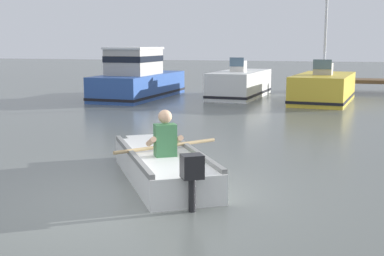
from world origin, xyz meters
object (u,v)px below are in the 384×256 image
at_px(moored_boat_blue, 138,79).
at_px(moored_boat_yellow, 324,88).
at_px(rowboat_with_person, 162,164).
at_px(moored_boat_white, 240,85).

bearing_deg(moored_boat_blue, moored_boat_yellow, 4.26).
xyz_separation_m(rowboat_with_person, moored_boat_white, (-1.20, 13.28, 0.27)).
relative_size(rowboat_with_person, moored_boat_yellow, 0.70).
bearing_deg(moored_boat_white, rowboat_with_person, -84.84).
distance_m(moored_boat_blue, moored_boat_yellow, 7.43).
bearing_deg(moored_boat_white, moored_boat_blue, -160.66).
height_order(moored_boat_blue, moored_boat_yellow, moored_boat_yellow).
distance_m(rowboat_with_person, moored_boat_yellow, 12.62).
relative_size(moored_boat_blue, moored_boat_white, 1.24).
relative_size(rowboat_with_person, moored_boat_white, 0.73).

